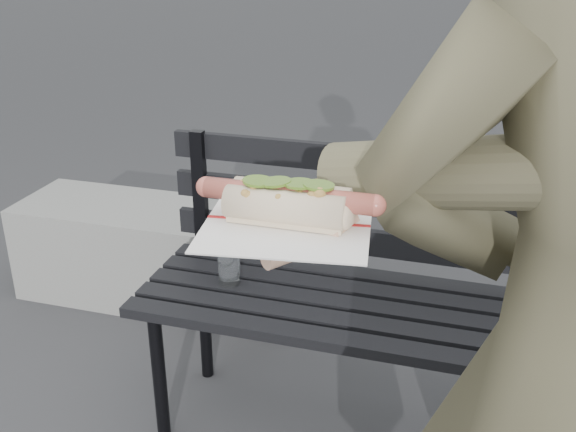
% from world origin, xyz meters
% --- Properties ---
extents(park_bench, '(1.50, 0.44, 0.88)m').
position_xyz_m(park_bench, '(-0.01, 1.01, 0.52)').
color(park_bench, black).
rests_on(park_bench, ground).
extents(concrete_block, '(1.20, 0.40, 0.40)m').
position_xyz_m(concrete_block, '(-1.04, 1.56, 0.20)').
color(concrete_block, slate).
rests_on(concrete_block, ground).
extents(held_hotdog, '(0.62, 0.32, 0.20)m').
position_xyz_m(held_hotdog, '(0.15, 0.08, 1.18)').
color(held_hotdog, brown).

